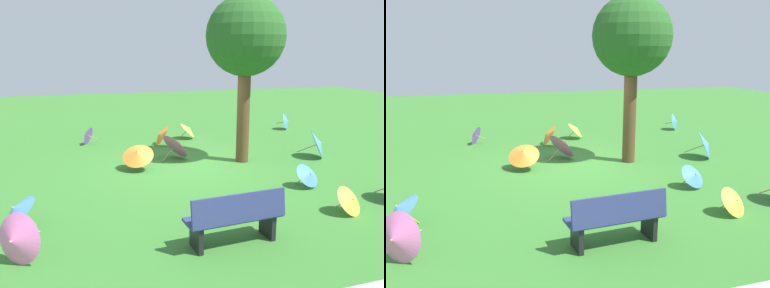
{
  "view_description": "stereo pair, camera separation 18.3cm",
  "coord_description": "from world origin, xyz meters",
  "views": [
    {
      "loc": [
        3.02,
        9.69,
        3.01
      ],
      "look_at": [
        -0.05,
        0.02,
        0.6
      ],
      "focal_mm": 36.2,
      "sensor_mm": 36.0,
      "label": 1
    },
    {
      "loc": [
        2.85,
        9.75,
        3.01
      ],
      "look_at": [
        -0.05,
        0.02,
        0.6
      ],
      "focal_mm": 36.2,
      "sensor_mm": 36.0,
      "label": 2
    }
  ],
  "objects": [
    {
      "name": "parasol_blue_0",
      "position": [
        -3.82,
        0.37,
        0.41
      ],
      "size": [
        0.95,
        0.97,
        0.83
      ],
      "color": "tan",
      "rests_on": "ground"
    },
    {
      "name": "parasol_pink_3",
      "position": [
        0.15,
        -0.78,
        0.43
      ],
      "size": [
        1.0,
        1.07,
        0.84
      ],
      "color": "tan",
      "rests_on": "ground"
    },
    {
      "name": "park_bench",
      "position": [
        0.65,
        4.5,
        0.47
      ],
      "size": [
        1.63,
        0.59,
        0.9
      ],
      "color": "navy",
      "rests_on": "ground"
    },
    {
      "name": "parasol_blue_5",
      "position": [
        -5.18,
        -3.66,
        0.33
      ],
      "size": [
        0.64,
        0.68,
        0.66
      ],
      "color": "tan",
      "rests_on": "ground"
    },
    {
      "name": "shade_tree",
      "position": [
        -1.52,
        0.04,
        3.36
      ],
      "size": [
        2.12,
        2.12,
        4.49
      ],
      "color": "brown",
      "rests_on": "ground"
    },
    {
      "name": "parasol_blue_2",
      "position": [
        4.04,
        2.82,
        0.36
      ],
      "size": [
        0.76,
        0.82,
        0.64
      ],
      "color": "tan",
      "rests_on": "ground"
    },
    {
      "name": "ground",
      "position": [
        0.0,
        0.0,
        0.0
      ],
      "size": [
        40.0,
        40.0,
        0.0
      ],
      "primitive_type": "plane",
      "color": "#387A2D"
    },
    {
      "name": "parasol_yellow_2",
      "position": [
        -0.94,
        -3.21,
        0.35
      ],
      "size": [
        0.74,
        0.8,
        0.63
      ],
      "color": "tan",
      "rests_on": "ground"
    },
    {
      "name": "parasol_orange_0",
      "position": [
        0.24,
        -2.59,
        0.35
      ],
      "size": [
        0.68,
        0.77,
        0.7
      ],
      "color": "tan",
      "rests_on": "ground"
    },
    {
      "name": "parasol_pink_0",
      "position": [
        3.91,
        4.11,
        0.39
      ],
      "size": [
        0.79,
        0.75,
        0.79
      ],
      "color": "tan",
      "rests_on": "ground"
    },
    {
      "name": "parasol_blue_1",
      "position": [
        -2.04,
        2.51,
        0.31
      ],
      "size": [
        0.75,
        0.69,
        0.57
      ],
      "color": "tan",
      "rests_on": "ground"
    },
    {
      "name": "parasol_orange_1",
      "position": [
        1.44,
        0.04,
        0.45
      ],
      "size": [
        1.06,
        1.04,
        0.74
      ],
      "color": "tan",
      "rests_on": "ground"
    },
    {
      "name": "parasol_purple_0",
      "position": [
        2.56,
        -3.43,
        0.31
      ],
      "size": [
        0.62,
        0.68,
        0.62
      ],
      "color": "tan",
      "rests_on": "ground"
    },
    {
      "name": "parasol_yellow_0",
      "position": [
        -1.94,
        4.03,
        0.27
      ],
      "size": [
        0.76,
        0.68,
        0.55
      ],
      "color": "tan",
      "rests_on": "ground"
    }
  ]
}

